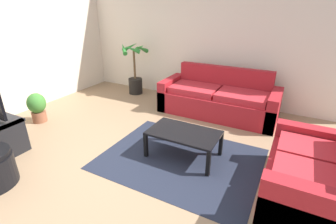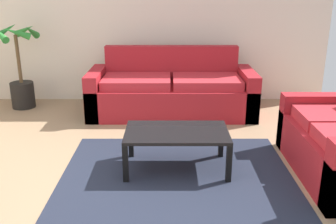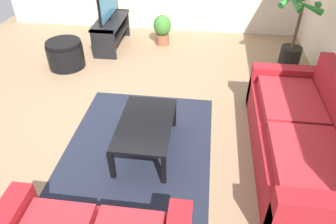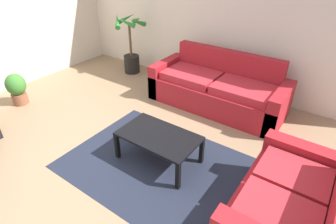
# 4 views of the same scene
# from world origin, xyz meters

# --- Properties ---
(ground_plane) EXTENTS (6.60, 6.60, 0.00)m
(ground_plane) POSITION_xyz_m (0.00, 0.00, 0.00)
(ground_plane) COLOR #937556
(wall_back) EXTENTS (6.00, 0.06, 2.70)m
(wall_back) POSITION_xyz_m (0.00, 3.00, 1.35)
(wall_back) COLOR beige
(wall_back) RESTS_ON ground
(couch_main) EXTENTS (2.27, 0.90, 0.90)m
(couch_main) POSITION_xyz_m (0.62, 2.28, 0.30)
(couch_main) COLOR maroon
(couch_main) RESTS_ON ground
(couch_loveseat) EXTENTS (0.90, 1.46, 0.90)m
(couch_loveseat) POSITION_xyz_m (2.28, 0.43, 0.30)
(couch_loveseat) COLOR maroon
(couch_loveseat) RESTS_ON ground
(coffee_table) EXTENTS (1.00, 0.59, 0.40)m
(coffee_table) POSITION_xyz_m (0.65, 0.57, 0.35)
(coffee_table) COLOR black
(coffee_table) RESTS_ON ground
(area_rug) EXTENTS (2.20, 1.70, 0.01)m
(area_rug) POSITION_xyz_m (0.65, 0.47, 0.00)
(area_rug) COLOR #1E2333
(area_rug) RESTS_ON ground
(potted_palm) EXTENTS (0.65, 0.66, 1.24)m
(potted_palm) POSITION_xyz_m (-1.57, 2.55, 0.50)
(potted_palm) COLOR black
(potted_palm) RESTS_ON ground
(potted_plant_small) EXTENTS (0.33, 0.33, 0.56)m
(potted_plant_small) POSITION_xyz_m (-2.25, 0.34, 0.31)
(potted_plant_small) COLOR brown
(potted_plant_small) RESTS_ON ground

